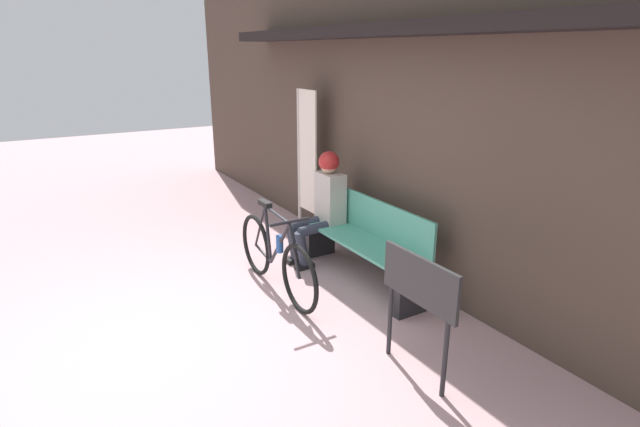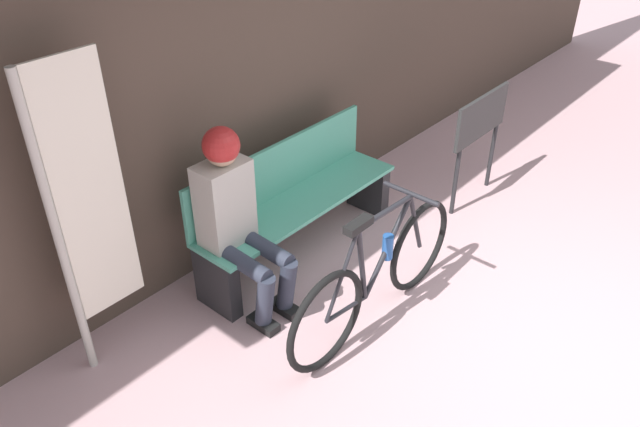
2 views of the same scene
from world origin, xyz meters
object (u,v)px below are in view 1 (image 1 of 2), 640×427
bicycle (276,257)px  signboard (419,290)px  person_seated (323,200)px  banner_pole (305,155)px  park_bench_near (365,243)px

bicycle → signboard: (1.75, 0.29, 0.33)m
person_seated → banner_pole: 0.94m
park_bench_near → person_seated: 0.74m
person_seated → signboard: 2.24m
person_seated → signboard: person_seated is taller
bicycle → person_seated: size_ratio=1.29×
banner_pole → signboard: bearing=-14.2°
bicycle → park_bench_near: bearing=75.7°
person_seated → banner_pole: size_ratio=0.68×
park_bench_near → bicycle: (-0.23, -0.92, -0.04)m
park_bench_near → bicycle: bearing=-104.3°
park_bench_near → person_seated: bearing=-170.6°
park_bench_near → banner_pole: banner_pole is taller
banner_pole → bicycle: bearing=-39.7°
bicycle → person_seated: 0.98m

